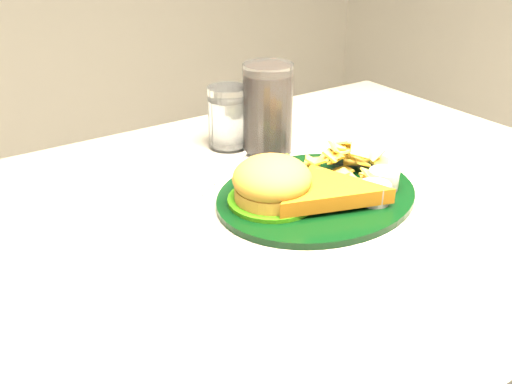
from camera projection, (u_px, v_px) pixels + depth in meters
dinner_plate at (318, 176)px, 0.84m from camera, size 0.35×0.30×0.07m
water_glass at (228, 117)px, 1.01m from camera, size 0.07×0.07×0.11m
cola_glass at (268, 109)px, 0.97m from camera, size 0.09×0.09×0.16m
fork_napkin at (371, 179)px, 0.90m from camera, size 0.16×0.18×0.01m
wrapped_straw at (224, 172)px, 0.92m from camera, size 0.23×0.19×0.01m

